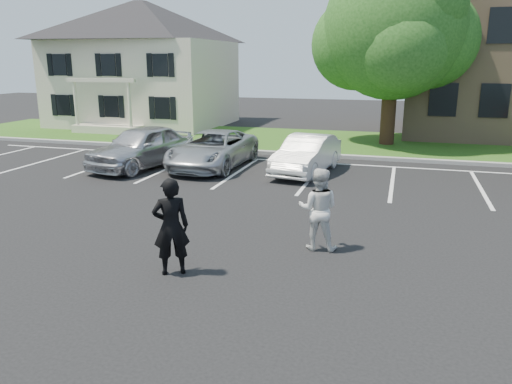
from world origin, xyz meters
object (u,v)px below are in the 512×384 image
(man_white_shirt, at_px, (318,209))
(car_silver_minivan, at_px, (213,149))
(tree, at_px, (396,32))
(man_black_suit, at_px, (171,227))
(car_white_sedan, at_px, (307,154))
(car_silver_west, at_px, (142,147))
(house, at_px, (143,64))

(man_white_shirt, distance_m, car_silver_minivan, 9.25)
(tree, distance_m, man_white_shirt, 15.53)
(man_black_suit, relative_size, car_white_sedan, 0.46)
(man_black_suit, distance_m, car_silver_west, 10.40)
(tree, bearing_deg, car_silver_west, -137.94)
(car_silver_minivan, bearing_deg, tree, 50.68)
(car_silver_west, xyz_separation_m, car_silver_minivan, (2.63, 0.82, -0.11))
(house, xyz_separation_m, car_white_sedan, (12.68, -11.24, -3.14))
(car_silver_west, relative_size, car_white_sedan, 1.14)
(house, distance_m, man_black_suit, 24.20)
(man_black_suit, xyz_separation_m, man_white_shirt, (2.50, 2.12, -0.05))
(car_silver_west, distance_m, car_silver_minivan, 2.75)
(tree, relative_size, car_silver_west, 1.84)
(man_black_suit, bearing_deg, car_silver_minivan, -103.56)
(house, distance_m, car_silver_minivan, 14.74)
(car_silver_west, bearing_deg, tree, 55.22)
(tree, height_order, car_silver_minivan, tree)
(man_white_shirt, xyz_separation_m, car_silver_west, (-8.01, 6.70, -0.10))
(house, bearing_deg, man_white_shirt, -52.59)
(house, distance_m, car_silver_west, 13.97)
(man_black_suit, bearing_deg, man_white_shirt, -169.90)
(house, height_order, man_white_shirt, house)
(house, height_order, car_silver_west, house)
(man_black_suit, distance_m, man_white_shirt, 3.28)
(man_black_suit, height_order, car_silver_west, man_black_suit)
(house, bearing_deg, tree, -14.35)
(car_silver_west, bearing_deg, man_black_suit, -44.89)
(tree, bearing_deg, house, 165.65)
(car_silver_minivan, bearing_deg, car_silver_west, -160.90)
(man_white_shirt, bearing_deg, man_black_suit, 37.36)
(car_white_sedan, bearing_deg, tree, 77.94)
(house, xyz_separation_m, tree, (15.38, -3.93, 1.52))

